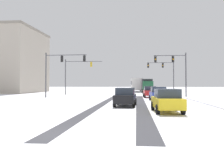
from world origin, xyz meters
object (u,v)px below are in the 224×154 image
at_px(car_black_third, 125,97).
at_px(car_red_lead, 150,92).
at_px(car_blue_second, 158,94).
at_px(car_yellow_cab_fourth, 167,100).
at_px(box_truck_delivery, 147,85).
at_px(traffic_signal_near_left, 60,65).
at_px(traffic_signal_near_right, 175,66).
at_px(traffic_signal_far_left, 76,70).
at_px(traffic_signal_far_right, 164,70).
at_px(bus_oncoming, 136,84).

bearing_deg(car_black_third, car_red_lead, 78.62).
bearing_deg(car_blue_second, car_black_third, -116.34).
bearing_deg(car_black_third, car_blue_second, 63.66).
height_order(car_red_lead, car_yellow_cab_fourth, same).
relative_size(car_yellow_cab_fourth, box_truck_delivery, 0.56).
height_order(traffic_signal_near_left, traffic_signal_near_right, same).
bearing_deg(traffic_signal_far_left, traffic_signal_far_right, 13.44).
bearing_deg(traffic_signal_far_right, car_black_third, -103.31).
distance_m(traffic_signal_far_left, car_yellow_cab_fourth, 30.72).
height_order(car_blue_second, car_black_third, same).
bearing_deg(car_black_third, traffic_signal_far_left, 113.79).
height_order(traffic_signal_near_left, car_blue_second, traffic_signal_near_left).
distance_m(traffic_signal_far_right, car_black_third, 27.91).
relative_size(traffic_signal_near_left, car_yellow_cab_fourth, 1.55).
bearing_deg(traffic_signal_far_right, car_red_lead, -105.53).
bearing_deg(car_yellow_cab_fourth, traffic_signal_near_right, 79.80).
relative_size(traffic_signal_near_left, box_truck_delivery, 0.87).
bearing_deg(traffic_signal_far_right, bus_oncoming, 111.16).
xyz_separation_m(traffic_signal_far_left, car_red_lead, (13.04, -8.48, -3.66)).
height_order(traffic_signal_near_right, box_truck_delivery, traffic_signal_near_right).
xyz_separation_m(traffic_signal_far_right, box_truck_delivery, (-3.07, 5.96, -2.97)).
relative_size(traffic_signal_near_left, car_blue_second, 1.56).
bearing_deg(traffic_signal_far_left, car_yellow_cab_fourth, -64.35).
xyz_separation_m(traffic_signal_far_right, traffic_signal_near_right, (0.18, -12.14, -0.02)).
bearing_deg(traffic_signal_near_left, traffic_signal_far_right, 40.87).
height_order(car_black_third, bus_oncoming, bus_oncoming).
bearing_deg(box_truck_delivery, bus_oncoming, 106.24).
relative_size(car_black_third, bus_oncoming, 0.38).
bearing_deg(traffic_signal_far_left, bus_oncoming, 58.20).
bearing_deg(car_yellow_cab_fourth, car_black_third, 124.20).
relative_size(traffic_signal_far_left, box_truck_delivery, 0.93).
height_order(traffic_signal_near_right, traffic_signal_far_left, same).
height_order(car_blue_second, car_yellow_cab_fourth, same).
height_order(traffic_signal_far_right, bus_oncoming, traffic_signal_far_right).
bearing_deg(traffic_signal_far_left, car_red_lead, -33.04).
xyz_separation_m(car_blue_second, car_yellow_cab_fourth, (-0.39, -11.53, 0.00)).
bearing_deg(box_truck_delivery, car_blue_second, -89.61).
bearing_deg(traffic_signal_near_right, traffic_signal_far_left, 153.81).
bearing_deg(traffic_signal_near_right, car_yellow_cab_fourth, -100.20).
bearing_deg(traffic_signal_far_right, traffic_signal_near_right, -89.15).
bearing_deg(car_black_third, car_yellow_cab_fourth, -55.80).
height_order(traffic_signal_far_left, car_black_third, traffic_signal_far_left).
bearing_deg(traffic_signal_far_right, traffic_signal_near_left, -139.13).
bearing_deg(box_truck_delivery, traffic_signal_near_left, -123.42).
xyz_separation_m(car_black_third, car_yellow_cab_fourth, (3.08, -4.53, 0.00)).
xyz_separation_m(car_blue_second, car_black_third, (-3.47, -7.00, 0.00)).
relative_size(traffic_signal_near_right, traffic_signal_far_left, 0.94).
bearing_deg(car_blue_second, traffic_signal_far_left, 130.41).
height_order(traffic_signal_near_left, car_black_third, traffic_signal_near_left).
bearing_deg(traffic_signal_far_left, box_truck_delivery, 36.42).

